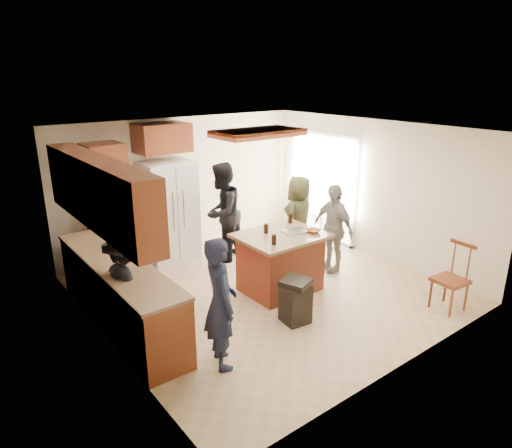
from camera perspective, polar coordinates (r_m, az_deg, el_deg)
room_shell at (r=11.07m, az=13.73°, el=5.37°), size 8.00×5.20×5.00m
person_front_left at (r=5.25m, az=-4.47°, el=-9.85°), size 0.58×0.68×1.58m
person_behind_left at (r=8.13m, az=-4.28°, el=1.43°), size 1.03×0.90×1.80m
person_behind_right at (r=8.19m, az=5.36°, el=0.64°), size 0.89×0.73×1.56m
person_side_right at (r=7.84m, az=9.58°, el=-0.49°), size 0.52×0.92×1.53m
person_counter at (r=5.95m, az=-15.77°, el=-7.57°), size 0.53×0.99×1.47m
left_cabinetry at (r=6.22m, az=-17.53°, el=-4.33°), size 0.64×3.00×2.30m
back_wall_units at (r=8.01m, az=-16.33°, el=4.01°), size 1.80×0.60×2.45m
refrigerator at (r=8.36m, az=-10.87°, el=1.62°), size 0.90×0.76×1.80m
kitchen_island at (r=7.12m, az=3.06°, el=-4.74°), size 1.28×1.03×0.93m
island_items at (r=7.03m, az=5.04°, el=-0.78°), size 0.97×0.73×0.15m
trash_bin at (r=6.32m, az=4.96°, el=-9.51°), size 0.46×0.46×0.63m
spindle_chair at (r=7.13m, az=23.21°, el=-6.45°), size 0.45×0.45×0.99m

